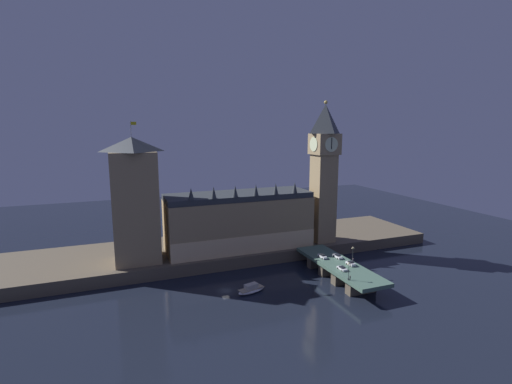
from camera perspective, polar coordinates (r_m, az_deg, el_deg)
ground_plane at (r=138.11m, az=-4.68°, el=-14.91°), size 400.00×400.00×0.00m
embankment at (r=172.41m, az=-8.43°, el=-9.00°), size 220.00×42.00×5.02m
parliament_hall at (r=165.17m, az=-2.66°, el=-4.38°), size 63.76×22.10×29.58m
clock_tower at (r=173.39m, az=10.39°, el=3.52°), size 11.65×11.76×64.94m
victoria_tower at (r=153.42m, az=-18.16°, el=-1.17°), size 17.56×17.56×55.39m
bridge at (r=150.03m, az=12.65°, el=-11.39°), size 12.99×46.00×6.11m
car_northbound_lead at (r=153.69m, az=10.17°, el=-9.70°), size 1.86×4.72×1.48m
car_northbound_trail at (r=142.82m, az=13.11°, el=-11.37°), size 2.07×4.30×1.31m
car_southbound_lead at (r=148.02m, az=14.36°, el=-10.61°), size 2.09×3.90×1.58m
car_southbound_trail at (r=154.82m, az=12.45°, el=-9.64°), size 1.85×4.66×1.45m
pedestrian_near_rail at (r=134.39m, az=14.27°, el=-12.66°), size 0.38×0.38×1.69m
pedestrian_mid_walk at (r=151.42m, az=14.72°, el=-10.09°), size 0.38×0.38×1.68m
street_lamp_near at (r=133.36m, az=14.09°, el=-11.42°), size 1.34×0.60×6.29m
street_lamp_mid at (r=151.44m, az=14.68°, el=-8.96°), size 1.34×0.60×5.94m
boat_upstream at (r=136.00m, az=-0.74°, el=-14.75°), size 11.21×6.48×3.18m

